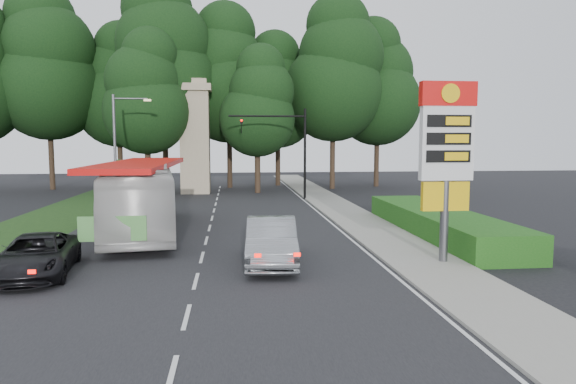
{
  "coord_description": "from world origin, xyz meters",
  "views": [
    {
      "loc": [
        1.25,
        -16.42,
        4.67
      ],
      "look_at": [
        3.92,
        8.17,
        2.2
      ],
      "focal_mm": 32.0,
      "sensor_mm": 36.0,
      "label": 1
    }
  ],
  "objects": [
    {
      "name": "monument",
      "position": [
        -2.0,
        30.0,
        5.1
      ],
      "size": [
        3.0,
        3.0,
        10.05
      ],
      "color": "tan",
      "rests_on": "ground"
    },
    {
      "name": "tree_west_near",
      "position": [
        -10.0,
        37.0,
        10.02
      ],
      "size": [
        8.4,
        8.4,
        16.5
      ],
      "color": "#2D2116",
      "rests_on": "ground"
    },
    {
      "name": "sedan_silver",
      "position": [
        2.69,
        2.66,
        0.87
      ],
      "size": [
        2.16,
        5.38,
        1.74
      ],
      "primitive_type": "imported",
      "rotation": [
        0.0,
        0.0,
        -0.06
      ],
      "color": "#969A9D",
      "rests_on": "ground"
    },
    {
      "name": "tree_east_mid",
      "position": [
        11.0,
        33.0,
        11.35
      ],
      "size": [
        9.52,
        9.52,
        18.7
      ],
      "color": "#2D2116",
      "rests_on": "ground"
    },
    {
      "name": "hedge",
      "position": [
        11.5,
        8.0,
        0.6
      ],
      "size": [
        3.0,
        14.0,
        1.2
      ],
      "primitive_type": "cube",
      "color": "#1B5316",
      "rests_on": "ground"
    },
    {
      "name": "traffic_signal_mast",
      "position": [
        5.68,
        24.0,
        4.67
      ],
      "size": [
        6.1,
        0.35,
        7.2
      ],
      "color": "black",
      "rests_on": "ground"
    },
    {
      "name": "tree_monument_left",
      "position": [
        -6.0,
        29.0,
        8.68
      ],
      "size": [
        7.28,
        7.28,
        14.3
      ],
      "color": "#2D2116",
      "rests_on": "ground"
    },
    {
      "name": "tree_center_right",
      "position": [
        1.0,
        35.0,
        11.02
      ],
      "size": [
        9.24,
        9.24,
        18.15
      ],
      "color": "#2D2116",
      "rests_on": "ground"
    },
    {
      "name": "road_surface",
      "position": [
        0.0,
        12.0,
        0.01
      ],
      "size": [
        14.0,
        80.0,
        0.02
      ],
      "primitive_type": "cube",
      "color": "black",
      "rests_on": "ground"
    },
    {
      "name": "sidewalk_right",
      "position": [
        8.5,
        12.0,
        0.06
      ],
      "size": [
        3.0,
        80.0,
        0.12
      ],
      "primitive_type": "cube",
      "color": "gray",
      "rests_on": "ground"
    },
    {
      "name": "gas_station_pylon",
      "position": [
        9.2,
        1.99,
        4.45
      ],
      "size": [
        2.1,
        0.45,
        6.85
      ],
      "color": "#59595E",
      "rests_on": "ground"
    },
    {
      "name": "tree_center_left",
      "position": [
        -5.0,
        33.0,
        12.02
      ],
      "size": [
        10.08,
        10.08,
        19.8
      ],
      "color": "#2D2116",
      "rests_on": "ground"
    },
    {
      "name": "grass_verge_left",
      "position": [
        -9.5,
        18.0,
        0.01
      ],
      "size": [
        5.0,
        50.0,
        0.02
      ],
      "primitive_type": "cube",
      "color": "#193814",
      "rests_on": "ground"
    },
    {
      "name": "tree_east_near",
      "position": [
        6.0,
        37.0,
        9.68
      ],
      "size": [
        8.12,
        8.12,
        15.95
      ],
      "color": "#2D2116",
      "rests_on": "ground"
    },
    {
      "name": "transit_bus",
      "position": [
        -3.37,
        10.06,
        1.81
      ],
      "size": [
        4.77,
        13.26,
        3.61
      ],
      "primitive_type": "imported",
      "rotation": [
        0.0,
        0.0,
        0.14
      ],
      "color": "silver",
      "rests_on": "ground"
    },
    {
      "name": "tree_monument_right",
      "position": [
        3.5,
        29.5,
        8.01
      ],
      "size": [
        6.72,
        6.72,
        13.2
      ],
      "color": "#2D2116",
      "rests_on": "ground"
    },
    {
      "name": "ground",
      "position": [
        0.0,
        0.0,
        0.0
      ],
      "size": [
        120.0,
        120.0,
        0.0
      ],
      "primitive_type": "plane",
      "color": "black",
      "rests_on": "ground"
    },
    {
      "name": "tree_far_east",
      "position": [
        16.0,
        35.0,
        10.35
      ],
      "size": [
        8.68,
        8.68,
        17.05
      ],
      "color": "#2D2116",
      "rests_on": "ground"
    },
    {
      "name": "tree_west_mid",
      "position": [
        -16.0,
        35.0,
        11.69
      ],
      "size": [
        9.8,
        9.8,
        19.25
      ],
      "color": "#2D2116",
      "rests_on": "ground"
    },
    {
      "name": "streetlight_signs",
      "position": [
        -6.99,
        22.01,
        4.44
      ],
      "size": [
        2.75,
        0.98,
        8.0
      ],
      "color": "#59595E",
      "rests_on": "ground"
    },
    {
      "name": "suv_charcoal",
      "position": [
        -5.56,
        1.91,
        0.71
      ],
      "size": [
        3.02,
        5.36,
        1.41
      ],
      "primitive_type": "imported",
      "rotation": [
        0.0,
        0.0,
        0.14
      ],
      "color": "black",
      "rests_on": "ground"
    }
  ]
}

